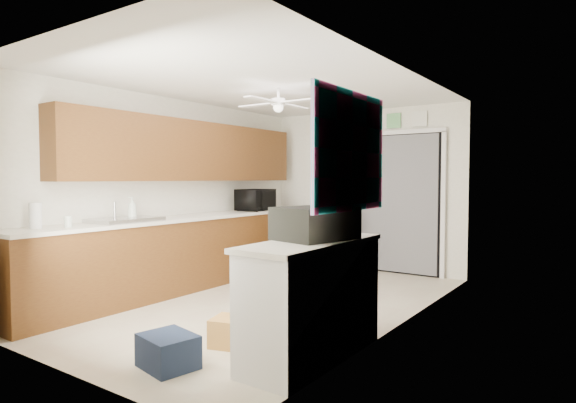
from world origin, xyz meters
The scene contains 40 objects.
floor centered at (0.00, 0.00, 0.00)m, with size 5.00×5.00×0.00m, color beige.
ceiling centered at (0.00, 0.00, 2.50)m, with size 5.00×5.00×0.00m, color white.
wall_back centered at (0.00, 2.50, 1.25)m, with size 3.20×3.20×0.00m, color white.
wall_front centered at (0.00, -2.50, 1.25)m, with size 3.20×3.20×0.00m, color white.
wall_left centered at (-1.60, 0.00, 1.25)m, with size 5.00×5.00×0.00m, color white.
wall_right centered at (1.60, 0.00, 1.25)m, with size 5.00×5.00×0.00m, color white.
left_base_cabinets centered at (-1.30, 0.00, 0.45)m, with size 0.60×4.80×0.90m, color brown.
left_countertop centered at (-1.29, 0.00, 0.92)m, with size 0.62×4.80×0.04m, color white.
upper_cabinets centered at (-1.44, 0.20, 1.80)m, with size 0.32×4.00×0.80m, color brown.
sink_basin centered at (-1.29, -1.00, 0.95)m, with size 0.50×0.76×0.06m, color silver.
faucet centered at (-1.48, -1.00, 1.05)m, with size 0.03×0.03×0.22m, color silver.
peninsula_base centered at (-0.50, 2.00, 0.45)m, with size 1.00×0.60×0.90m, color brown.
peninsula_top centered at (-0.50, 2.00, 0.92)m, with size 1.04×0.64×0.04m, color white.
back_opening_recess centered at (0.25, 2.47, 1.05)m, with size 2.00×0.06×2.10m, color black.
curtain_panel centered at (0.25, 2.43, 1.05)m, with size 1.90×0.03×2.05m, color gray.
door_trim_left centered at (-0.77, 2.44, 1.05)m, with size 0.06×0.04×2.10m, color white.
door_trim_right centered at (1.27, 2.44, 1.05)m, with size 0.06×0.04×2.10m, color white.
door_trim_head centered at (0.25, 2.44, 2.12)m, with size 2.10×0.04×0.06m, color white.
header_frame_0 centered at (-0.60, 2.47, 2.30)m, with size 0.22×0.02×0.22m, color gold.
header_frame_1 centered at (-0.25, 2.47, 2.30)m, with size 0.22×0.02×0.22m, color #4C90CC.
header_frame_2 centered at (0.10, 2.47, 2.30)m, with size 0.22×0.02×0.22m, color #B85D45.
header_frame_3 centered at (0.50, 2.47, 2.30)m, with size 0.22×0.02×0.22m, color #67B46D.
header_frame_4 centered at (0.90, 2.47, 2.30)m, with size 0.22×0.02×0.22m, color silver.
route66_sign centered at (-0.95, 2.47, 2.30)m, with size 0.22×0.02×0.26m, color silver.
right_counter_base centered at (1.35, -1.20, 0.45)m, with size 0.50×1.40×0.90m, color white.
right_counter_top centered at (1.34, -1.20, 0.92)m, with size 0.54×1.44×0.04m, color white.
abstract_painting centered at (1.58, -1.00, 1.65)m, with size 0.03×1.15×0.95m, color #FF5DBF.
ceiling_fan centered at (0.00, 0.20, 2.32)m, with size 1.14×1.14×0.24m, color white.
microwave centered at (-1.25, 1.32, 1.10)m, with size 0.59×0.40×0.33m, color black.
soap_bottle centered at (-1.37, -0.84, 1.08)m, with size 0.11×0.11×0.28m, color silver.
jar_b centered at (-1.24, -1.71, 1.00)m, with size 0.08×0.08×0.11m, color silver.
paper_towel_roll centered at (-1.37, -1.98, 1.07)m, with size 0.12×0.12×0.26m, color white.
suitcase centered at (1.32, -1.11, 1.07)m, with size 0.46×0.61×0.26m, color black.
suitcase_rim centered at (1.32, -1.11, 0.96)m, with size 0.44×0.58×0.02m, color yellow.
suitcase_lid centered at (1.32, -0.82, 1.32)m, with size 0.42×0.03×0.50m, color black.
cardboard_box centered at (0.67, -1.36, 0.12)m, with size 0.39×0.29×0.24m, color #BB873B.
navy_crate centered at (0.56, -2.00, 0.13)m, with size 0.41×0.34×0.25m, color #162037.
cabinet_door_panel centered at (-0.26, 0.90, 0.33)m, with size 0.43×0.03×0.65m, color brown.
man centered at (-0.16, 1.53, 0.78)m, with size 0.57×0.37×1.56m, color white.
dog centered at (-0.27, 1.45, 0.19)m, with size 0.21×0.48×0.38m, color black.
Camera 1 is at (3.35, -4.42, 1.43)m, focal length 30.00 mm.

